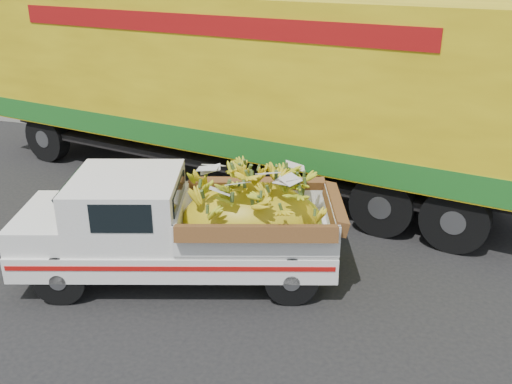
% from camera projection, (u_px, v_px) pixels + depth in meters
% --- Properties ---
extents(ground, '(100.00, 100.00, 0.00)m').
position_uv_depth(ground, '(123.00, 243.00, 9.58)').
color(ground, black).
rests_on(ground, ground).
extents(curb, '(60.00, 0.25, 0.15)m').
position_uv_depth(curb, '(238.00, 140.00, 14.63)').
color(curb, gray).
rests_on(curb, ground).
extents(sidewalk, '(60.00, 4.00, 0.14)m').
position_uv_depth(sidewalk, '(263.00, 120.00, 16.47)').
color(sidewalk, gray).
rests_on(sidewalk, ground).
extents(building_left, '(18.00, 6.00, 5.00)m').
position_uv_depth(building_left, '(117.00, 8.00, 22.99)').
color(building_left, gray).
rests_on(building_left, ground).
extents(pickup_truck, '(4.82, 2.94, 1.59)m').
position_uv_depth(pickup_truck, '(202.00, 225.00, 8.28)').
color(pickup_truck, black).
rests_on(pickup_truck, ground).
extents(semi_trailer, '(12.08, 4.71, 3.80)m').
position_uv_depth(semi_trailer, '(236.00, 82.00, 11.44)').
color(semi_trailer, black).
rests_on(semi_trailer, ground).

